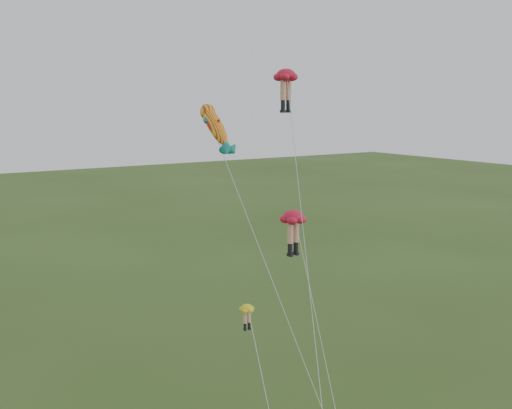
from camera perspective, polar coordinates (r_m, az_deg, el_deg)
legs_kite_red_high at (r=35.83m, az=3.05°, el=12.07°), size 6.13×12.20×20.74m
legs_kite_red_mid at (r=33.00m, az=3.80°, el=-1.82°), size 2.98×8.74×12.55m
legs_kite_yellow at (r=29.45m, az=-0.59°, el=-11.94°), size 2.71×8.16×8.44m
fish_kite at (r=31.16m, az=-4.08°, el=7.77°), size 3.46×9.98×18.86m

